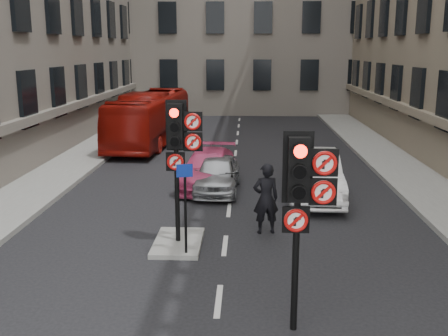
# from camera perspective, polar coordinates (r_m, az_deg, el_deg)

# --- Properties ---
(pavement_left) EXTENTS (3.00, 50.00, 0.16)m
(pavement_left) POSITION_cam_1_polar(r_m,az_deg,el_deg) (21.59, -18.53, -0.70)
(pavement_left) COLOR gray
(pavement_left) RESTS_ON ground
(pavement_right) EXTENTS (3.00, 50.00, 0.16)m
(pavement_right) POSITION_cam_1_polar(r_m,az_deg,el_deg) (21.24, 20.76, -1.09)
(pavement_right) COLOR gray
(pavement_right) RESTS_ON ground
(centre_island) EXTENTS (1.20, 2.00, 0.12)m
(centre_island) POSITION_cam_1_polar(r_m,az_deg,el_deg) (13.59, -5.01, -8.09)
(centre_island) COLOR gray
(centre_island) RESTS_ON ground
(signal_near) EXTENTS (0.91, 0.40, 3.58)m
(signal_near) POSITION_cam_1_polar(r_m,az_deg,el_deg) (8.93, 8.59, -2.44)
(signal_near) COLOR black
(signal_near) RESTS_ON ground
(signal_far) EXTENTS (0.91, 0.40, 3.58)m
(signal_far) POSITION_cam_1_polar(r_m,az_deg,el_deg) (12.86, -4.87, 2.94)
(signal_far) COLOR black
(signal_far) RESTS_ON centre_island
(car_silver) EXTENTS (1.60, 3.73, 1.26)m
(car_silver) POSITION_cam_1_polar(r_m,az_deg,el_deg) (18.31, -0.73, -0.62)
(car_silver) COLOR #9C9FA4
(car_silver) RESTS_ON ground
(car_white) EXTENTS (1.78, 4.85, 1.59)m
(car_white) POSITION_cam_1_polar(r_m,az_deg,el_deg) (17.73, 9.60, -0.72)
(car_white) COLOR white
(car_white) RESTS_ON ground
(car_pink) EXTENTS (2.15, 4.58, 1.29)m
(car_pink) POSITION_cam_1_polar(r_m,az_deg,el_deg) (19.02, -1.68, -0.05)
(car_pink) COLOR #BF3867
(car_pink) RESTS_ON ground
(bus_red) EXTENTS (2.93, 9.84, 2.70)m
(bus_red) POSITION_cam_1_polar(r_m,az_deg,el_deg) (27.62, -8.03, 5.40)
(bus_red) COLOR maroon
(bus_red) RESTS_ON ground
(motorcycle) EXTENTS (0.70, 1.62, 0.94)m
(motorcycle) POSITION_cam_1_polar(r_m,az_deg,el_deg) (17.78, 0.72, -1.55)
(motorcycle) COLOR black
(motorcycle) RESTS_ON ground
(motorcyclist) EXTENTS (0.79, 0.60, 1.94)m
(motorcyclist) POSITION_cam_1_polar(r_m,az_deg,el_deg) (14.14, 4.58, -3.33)
(motorcyclist) COLOR black
(motorcyclist) RESTS_ON ground
(info_sign) EXTENTS (0.38, 0.15, 2.19)m
(info_sign) POSITION_cam_1_polar(r_m,az_deg,el_deg) (12.31, -4.25, -3.08)
(info_sign) COLOR black
(info_sign) RESTS_ON centre_island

